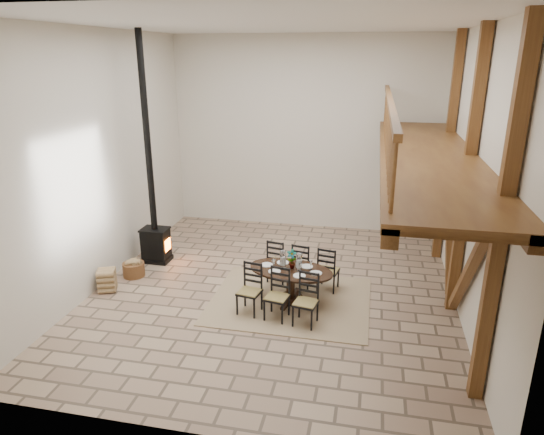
% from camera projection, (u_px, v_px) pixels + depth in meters
% --- Properties ---
extents(ground, '(8.00, 8.00, 0.00)m').
position_uv_depth(ground, '(274.00, 290.00, 9.74)').
color(ground, tan).
rests_on(ground, ground).
extents(room_shell, '(7.02, 8.02, 5.01)m').
position_uv_depth(room_shell, '(340.00, 143.00, 8.54)').
color(room_shell, beige).
rests_on(room_shell, ground).
extents(rug, '(3.00, 2.50, 0.02)m').
position_uv_depth(rug, '(290.00, 300.00, 9.32)').
color(rug, tan).
rests_on(rug, ground).
extents(dining_table, '(1.77, 2.03, 1.04)m').
position_uv_depth(dining_table, '(291.00, 284.00, 9.21)').
color(dining_table, black).
rests_on(dining_table, ground).
extents(wood_stove, '(0.61, 0.47, 5.00)m').
position_uv_depth(wood_stove, '(153.00, 214.00, 10.75)').
color(wood_stove, black).
rests_on(wood_stove, ground).
extents(log_basket, '(0.46, 0.46, 0.38)m').
position_uv_depth(log_basket, '(134.00, 269.00, 10.32)').
color(log_basket, brown).
rests_on(log_basket, ground).
extents(log_stack, '(0.44, 0.45, 0.46)m').
position_uv_depth(log_stack, '(107.00, 280.00, 9.65)').
color(log_stack, tan).
rests_on(log_stack, ground).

